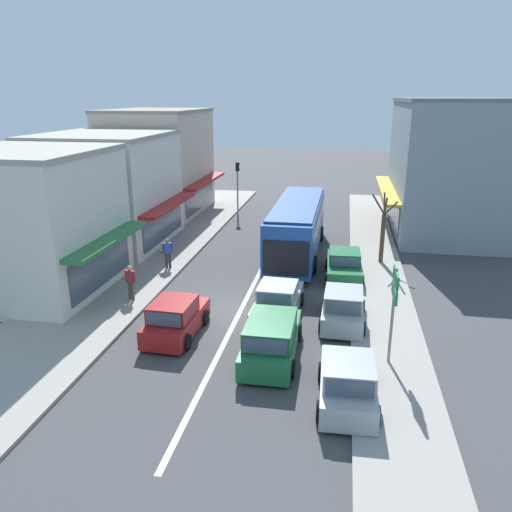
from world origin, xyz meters
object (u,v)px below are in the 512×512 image
Objects in this scene: traffic_light_downstreet at (238,180)px; street_tree_right at (383,232)px; parked_hatchback_kerb_front at (348,382)px; city_bus at (297,225)px; directional_road_sign at (394,293)px; wagon_queue_far_back at (271,338)px; hatchback_queue_gap_filler at (176,319)px; sedan_adjacent_lane_trail at (278,302)px; pedestrian_with_handbag_near at (167,251)px; parked_sedan_kerb_third at (344,265)px; pedestrian_browsing_midblock at (130,280)px; parked_hatchback_kerb_second at (343,308)px.

traffic_light_downstreet reaches higher than street_tree_right.
city_bus is at bearing 101.57° from parked_hatchback_kerb_front.
street_tree_right is (0.39, 11.30, -0.82)m from directional_road_sign.
traffic_light_downstreet is (-5.56, 9.42, 0.97)m from city_bus.
wagon_queue_far_back is 1.20× the size of parked_hatchback_kerb_front.
wagon_queue_far_back is at bearing -14.88° from hatchback_queue_gap_filler.
sedan_adjacent_lane_trail is 2.61× the size of pedestrian_with_handbag_near.
wagon_queue_far_back reaches higher than parked_sedan_kerb_third.
wagon_queue_far_back is (0.28, -12.23, -1.14)m from city_bus.
wagon_queue_far_back is 8.06m from pedestrian_browsing_midblock.
street_tree_right is 13.89m from pedestrian_browsing_midblock.
sedan_adjacent_lane_trail is 1.00× the size of parked_sedan_kerb_third.
street_tree_right reaches higher than hatchback_queue_gap_filler.
hatchback_queue_gap_filler is at bearing -108.20° from city_bus.
street_tree_right is 11.88m from pedestrian_with_handbag_near.
city_bus is 12.86m from directional_road_sign.
traffic_light_downstreet reaches higher than hatchback_queue_gap_filler.
parked_hatchback_kerb_second is at bearing 52.40° from wagon_queue_far_back.
traffic_light_downstreet reaches higher than parked_hatchback_kerb_front.
city_bus is at bearing 130.34° from parked_sedan_kerb_third.
wagon_queue_far_back is 12.41m from street_tree_right.
hatchback_queue_gap_filler is at bearing -129.34° from parked_sedan_kerb_third.
parked_sedan_kerb_third is at bearing 27.89° from pedestrian_browsing_midblock.
parked_sedan_kerb_third is 2.61× the size of pedestrian_with_handbag_near.
wagon_queue_far_back is 1.07× the size of traffic_light_downstreet.
city_bus is at bearing 30.07° from pedestrian_with_handbag_near.
parked_sedan_kerb_third is at bearing 3.30° from pedestrian_with_handbag_near.
parked_hatchback_kerb_second is at bearing -3.69° from pedestrian_browsing_midblock.
directional_road_sign reaches higher than city_bus.
pedestrian_browsing_midblock is (-1.21, -17.76, -1.79)m from traffic_light_downstreet.
traffic_light_downstreet is at bearing 109.59° from parked_hatchback_kerb_front.
parked_hatchback_kerb_second is 1.04× the size of directional_road_sign.
parked_hatchback_kerb_front is 11.32m from parked_sedan_kerb_third.
hatchback_queue_gap_filler is 7.92m from pedestrian_with_handbag_near.
parked_hatchback_kerb_front is at bearing -119.44° from directional_road_sign.
directional_road_sign is at bearing -18.25° from pedestrian_browsing_midblock.
pedestrian_with_handbag_near is (-6.90, 8.40, 0.32)m from wagon_queue_far_back.
city_bus is 3.02× the size of directional_road_sign.
traffic_light_downstreet is at bearing 86.10° from pedestrian_browsing_midblock.
directional_road_sign reaches higher than sedan_adjacent_lane_trail.
directional_road_sign is at bearing -61.96° from parked_hatchback_kerb_second.
hatchback_queue_gap_filler is at bearing 152.80° from parked_hatchback_kerb_front.
directional_road_sign is at bearing 60.56° from parked_hatchback_kerb_front.
pedestrian_browsing_midblock reaches higher than parked_hatchback_kerb_front.
directional_road_sign reaches higher than parked_hatchback_kerb_front.
parked_hatchback_kerb_front is at bearing -41.24° from wagon_queue_far_back.
pedestrian_browsing_midblock is at bearing 147.34° from parked_hatchback_kerb_front.
hatchback_queue_gap_filler is 6.84m from parked_hatchback_kerb_second.
sedan_adjacent_lane_trail is at bearing -121.09° from street_tree_right.
pedestrian_browsing_midblock is (-0.15, -4.52, -0.00)m from pedestrian_with_handbag_near.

